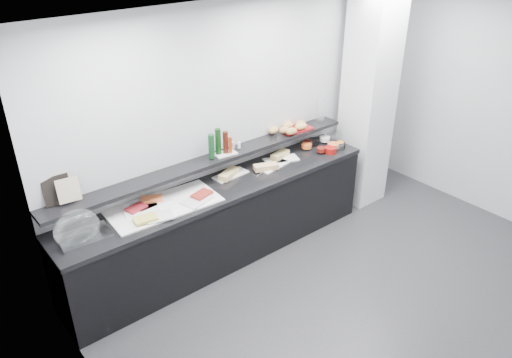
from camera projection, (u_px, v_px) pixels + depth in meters
ground at (386, 311)px, 4.83m from camera, size 5.00×5.00×0.00m
back_wall at (256, 121)px, 5.56m from camera, size 5.00×0.02×2.70m
ceiling at (433, 25)px, 3.56m from camera, size 5.00×5.00×0.00m
column at (368, 101)px, 6.16m from camera, size 0.50×0.50×2.70m
buffet_cabinet at (224, 224)px, 5.40m from camera, size 3.60×0.60×0.85m
counter_top at (222, 188)px, 5.19m from camera, size 3.62×0.62×0.05m
wall_shelf at (212, 160)px, 5.19m from camera, size 3.60×0.25×0.04m
cloche_base at (85, 237)px, 4.33m from camera, size 0.46×0.33×0.04m
cloche_dome at (77, 228)px, 4.26m from camera, size 0.42×0.29×0.34m
linen_runner at (164, 206)px, 4.82m from camera, size 1.11×0.57×0.01m
platter_meat_a at (141, 209)px, 4.74m from camera, size 0.37×0.29×0.01m
food_meat_a at (136, 208)px, 4.72m from camera, size 0.21×0.16×0.02m
platter_salmon at (150, 202)px, 4.85m from camera, size 0.35×0.25×0.01m
food_salmon at (152, 199)px, 4.86m from camera, size 0.24×0.21×0.02m
platter_cheese at (159, 217)px, 4.61m from camera, size 0.29×0.23×0.01m
food_cheese at (145, 219)px, 4.55m from camera, size 0.23×0.17×0.02m
platter_meat_b at (197, 200)px, 4.88m from camera, size 0.34×0.27×0.01m
food_meat_b at (202, 194)px, 4.95m from camera, size 0.23×0.18×0.02m
sandwich_plate_left at (231, 175)px, 5.38m from camera, size 0.40×0.19×0.01m
sandwich_food_left at (229, 174)px, 5.32m from camera, size 0.29×0.20×0.06m
tongs_left at (226, 178)px, 5.28m from camera, size 0.16×0.05×0.01m
sandwich_plate_mid at (273, 166)px, 5.57m from camera, size 0.41×0.23×0.01m
sandwich_food_mid at (266, 167)px, 5.47m from camera, size 0.29×0.19×0.06m
tongs_mid at (260, 174)px, 5.37m from camera, size 0.15×0.06×0.01m
sandwich_plate_right at (281, 159)px, 5.71m from camera, size 0.43×0.30×0.01m
sandwich_food_right at (280, 155)px, 5.74m from camera, size 0.27×0.15×0.06m
tongs_right at (281, 160)px, 5.69m from camera, size 0.14×0.09×0.01m
bowl_glass_fruit at (306, 145)px, 6.00m from camera, size 0.19×0.19×0.07m
fill_glass_fruit at (306, 146)px, 5.95m from camera, size 0.14×0.14×0.05m
bowl_black_jam at (313, 142)px, 6.08m from camera, size 0.18×0.18×0.07m
fill_black_jam at (307, 143)px, 6.03m from camera, size 0.14×0.14×0.05m
bowl_glass_cream at (332, 138)px, 6.19m from camera, size 0.18×0.18×0.07m
fill_glass_cream at (325, 139)px, 6.14m from camera, size 0.16×0.16×0.05m
bowl_red_jam at (330, 150)px, 5.88m from camera, size 0.19×0.19×0.07m
fill_red_jam at (321, 150)px, 5.86m from camera, size 0.12×0.12×0.05m
bowl_glass_salmon at (336, 147)px, 5.96m from camera, size 0.23×0.23×0.07m
fill_glass_salmon at (333, 145)px, 5.96m from camera, size 0.17×0.17×0.05m
bowl_black_fruit at (341, 145)px, 5.99m from camera, size 0.13×0.13×0.07m
fill_black_fruit at (340, 144)px, 6.00m from camera, size 0.12×0.12×0.05m
framed_print at (57, 190)px, 4.33m from camera, size 0.24×0.09×0.26m
print_art at (69, 190)px, 4.33m from camera, size 0.20×0.07×0.22m
condiment_tray at (225, 154)px, 5.27m from camera, size 0.25×0.17×0.01m
bottle_green_a at (211, 146)px, 5.11m from camera, size 0.08×0.08×0.26m
bottle_brown at (226, 142)px, 5.22m from camera, size 0.06×0.06×0.24m
bottle_green_b at (218, 141)px, 5.19m from camera, size 0.08×0.08×0.28m
bottle_hot at (230, 145)px, 5.23m from camera, size 0.05×0.05×0.18m
shaker_salt at (239, 145)px, 5.36m from camera, size 0.04×0.04×0.07m
shaker_pepper at (233, 145)px, 5.36m from camera, size 0.04×0.04×0.07m
bread_tray at (295, 128)px, 5.88m from camera, size 0.40×0.30×0.02m
bread_roll_nw at (274, 130)px, 5.71m from camera, size 0.18×0.15×0.08m
bread_roll_n at (288, 125)px, 5.83m from camera, size 0.15×0.10×0.08m
bread_roll_ne at (288, 124)px, 5.87m from camera, size 0.14×0.12×0.08m
bread_roll_sw at (292, 131)px, 5.67m from camera, size 0.15×0.11×0.08m
bread_roll_s at (291, 131)px, 5.67m from camera, size 0.13×0.09×0.08m
bread_roll_se at (301, 126)px, 5.80m from camera, size 0.17×0.12×0.08m
bread_roll_midw at (284, 130)px, 5.70m from camera, size 0.14×0.11×0.08m
bread_roll_mide at (300, 124)px, 5.88m from camera, size 0.15×0.13×0.08m
carafe at (320, 111)px, 6.00m from camera, size 0.14×0.14×0.30m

